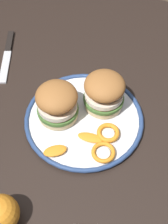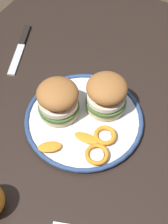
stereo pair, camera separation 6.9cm
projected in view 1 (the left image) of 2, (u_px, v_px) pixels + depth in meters
ground_plane at (98, 211)px, 1.46m from camera, size 8.00×8.00×0.00m
dining_table at (106, 136)px, 0.94m from camera, size 1.12×1.08×0.74m
dinner_plate at (84, 119)px, 0.85m from camera, size 0.31×0.31×0.02m
sandwich_half_left at (57, 102)px, 0.80m from camera, size 0.15×0.15×0.10m
sandwich_half_right at (104, 92)px, 0.82m from camera, size 0.15×0.15×0.10m
orange_peel_curled at (108, 133)px, 0.80m from camera, size 0.08×0.08×0.01m
orange_peel_strip_long at (90, 138)px, 0.80m from camera, size 0.03×0.07×0.01m
orange_peel_strip_short at (55, 151)px, 0.77m from camera, size 0.06×0.06×0.01m
orange_peel_small_curl at (103, 152)px, 0.77m from camera, size 0.08×0.08×0.01m
whole_orange at (0, 214)px, 0.67m from camera, size 0.08×0.08×0.08m
table_knife at (8, 53)px, 1.00m from camera, size 0.21×0.10×0.01m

